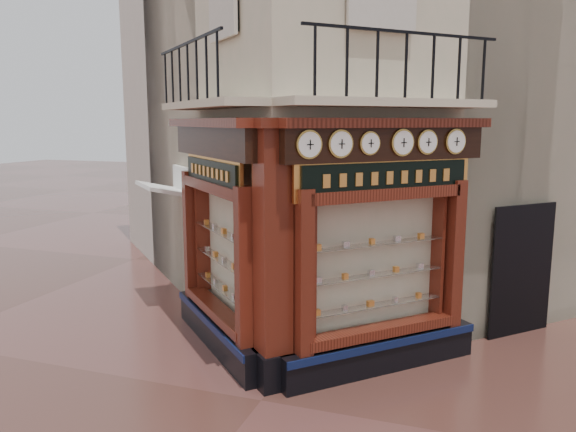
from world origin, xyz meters
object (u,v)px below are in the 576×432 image
at_px(clock_a, 309,144).
at_px(clock_f, 455,142).
at_px(clock_d, 402,143).
at_px(clock_c, 370,143).
at_px(signboard_left, 212,172).
at_px(clock_b, 341,144).
at_px(signboard_right, 387,177).
at_px(corner_pilaster, 273,260).
at_px(awning, 167,304).
at_px(clock_e, 427,142).

relative_size(clock_a, clock_f, 1.00).
xyz_separation_m(clock_a, clock_d, (1.11, 1.11, 0.00)).
xyz_separation_m(clock_a, clock_c, (0.70, 0.70, 0.00)).
relative_size(clock_d, signboard_left, 0.21).
relative_size(clock_a, clock_b, 1.00).
xyz_separation_m(clock_b, signboard_right, (0.55, 0.71, -0.52)).
bearing_deg(clock_d, clock_c, -180.00).
distance_m(corner_pilaster, signboard_right, 2.12).
bearing_deg(awning, clock_f, -145.01).
xyz_separation_m(signboard_left, signboard_right, (2.92, 0.00, 0.00)).
bearing_deg(corner_pilaster, clock_a, -50.13).
relative_size(clock_a, signboard_left, 0.21).
bearing_deg(clock_d, clock_b, -180.00).
height_order(clock_f, signboard_right, clock_f).
relative_size(awning, signboard_left, 0.76).
bearing_deg(clock_b, clock_a, -180.00).
relative_size(clock_d, awning, 0.28).
bearing_deg(signboard_right, clock_f, -5.27).
relative_size(clock_d, clock_f, 1.02).
bearing_deg(corner_pilaster, clock_f, -8.24).
bearing_deg(clock_f, clock_a, -180.00).
bearing_deg(clock_b, clock_d, 0.00).
distance_m(clock_a, clock_f, 2.59).
height_order(corner_pilaster, awning, corner_pilaster).
bearing_deg(signboard_left, clock_c, -142.62).
height_order(signboard_left, signboard_right, signboard_right).
bearing_deg(signboard_left, awning, 3.82).
distance_m(clock_d, signboard_right, 0.56).
height_order(corner_pilaster, clock_a, corner_pilaster).
distance_m(clock_a, clock_e, 2.04).
height_order(clock_b, clock_f, clock_b).
xyz_separation_m(clock_c, clock_d, (0.41, 0.41, 0.00)).
bearing_deg(signboard_left, clock_b, -151.66).
bearing_deg(clock_c, clock_e, 0.00).
relative_size(corner_pilaster, signboard_left, 2.07).
distance_m(corner_pilaster, signboard_left, 2.12).
relative_size(clock_e, signboard_left, 0.20).
xyz_separation_m(corner_pilaster, clock_f, (2.39, 1.78, 1.67)).
bearing_deg(corner_pilaster, awning, 96.34).
height_order(corner_pilaster, clock_e, corner_pilaster).
relative_size(clock_a, clock_c, 1.16).
height_order(clock_b, clock_d, clock_d).
relative_size(clock_a, clock_d, 0.98).
height_order(clock_d, awning, clock_d).
relative_size(corner_pilaster, clock_e, 10.51).
xyz_separation_m(corner_pilaster, signboard_right, (1.46, 1.01, 1.15)).
bearing_deg(clock_c, awning, 110.55).
bearing_deg(awning, clock_a, -170.13).
bearing_deg(clock_d, corner_pilaster, 167.51).
distance_m(clock_a, signboard_left, 2.34).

